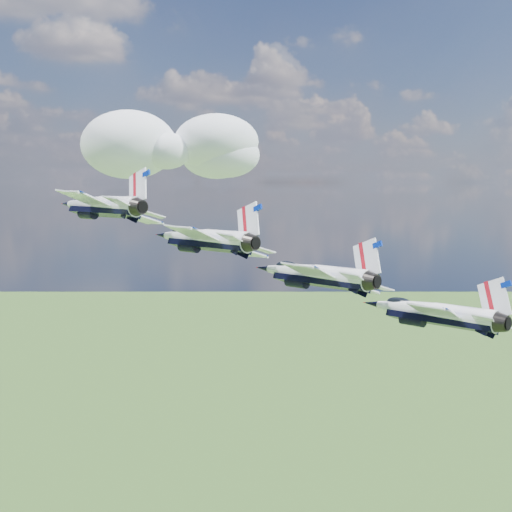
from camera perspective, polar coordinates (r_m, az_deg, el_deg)
name	(u,v)px	position (r m, az deg, el deg)	size (l,w,h in m)	color
cloud_far	(180,144)	(259.27, -6.14, 8.89)	(53.32, 41.89, 20.95)	white
jet_0	(99,205)	(76.69, -12.45, 3.98)	(10.80, 16.00, 4.78)	white
jet_1	(202,239)	(72.53, -4.35, 1.40)	(10.80, 16.00, 4.78)	white
jet_2	(312,274)	(70.14, 4.50, -1.45)	(10.80, 16.00, 4.78)	white
jet_3	(430,312)	(69.70, 13.73, -4.38)	(10.80, 16.00, 4.78)	white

